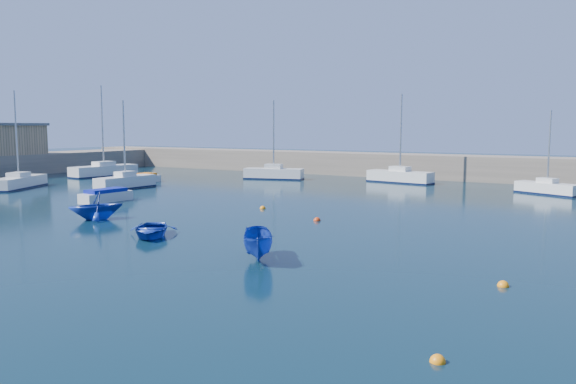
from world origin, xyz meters
The scene contains 18 objects.
ground centered at (0.00, 0.00, 0.00)m, with size 220.00×220.00×0.00m, color black.
back_wall centered at (0.00, 46.00, 1.30)m, with size 96.00×4.50×2.60m, color #796B5C.
brick_shed_a centered at (-42.00, 24.00, 4.10)m, with size 6.00×8.00×3.40m, color #A3835E.
sailboat_2 centered at (-27.14, 16.21, 0.59)m, with size 4.77×6.96×8.91m.
sailboat_3 centered at (-18.57, 21.15, 0.63)m, with size 1.78×6.03×8.02m.
sailboat_4 centered at (-30.67, 29.13, 0.68)m, with size 2.97×8.08×10.30m.
sailboat_5 centered at (-11.98, 36.14, 0.65)m, with size 6.61×3.49×8.48m.
sailboat_6 centered at (1.12, 39.44, 0.66)m, with size 6.94×2.88×8.92m.
sailboat_7 centered at (15.18, 36.14, 0.55)m, with size 5.36×3.59×7.01m.
motorboat_1 centered at (-12.83, 13.90, 0.46)m, with size 1.65×4.09×0.98m.
motorboat_2 centered at (-21.41, 25.72, 0.43)m, with size 1.66×4.49×0.92m.
dinghy_center centered at (-0.01, 5.63, 0.36)m, with size 2.48×3.47×0.72m, color #1733A0.
dinghy_left centered at (-6.81, 7.90, 0.84)m, with size 2.75×3.19×1.68m, color #1733A0.
dinghy_right centered at (7.58, 4.28, 0.65)m, with size 1.27×3.37×1.30m, color #1733A0.
buoy_1 centered at (4.98, 14.39, 0.00)m, with size 0.44×0.44×0.44m, color #BF330E.
buoy_2 centered at (17.23, 5.43, 0.00)m, with size 0.42×0.42×0.42m, color orange.
buoy_3 centered at (-0.61, 16.90, 0.00)m, with size 0.42×0.42×0.42m, color orange.
buoy_5 centered at (17.10, -2.16, 0.00)m, with size 0.39×0.39×0.39m, color orange.
Camera 1 is at (20.67, -15.02, 5.58)m, focal length 35.00 mm.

